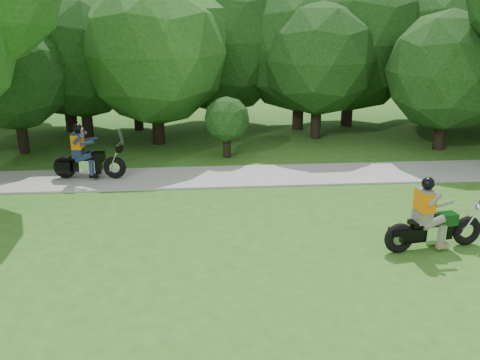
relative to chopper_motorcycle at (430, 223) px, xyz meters
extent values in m
plane|color=#385D1A|center=(-2.77, -2.24, -0.67)|extent=(100.00, 100.00, 0.00)
cube|color=gray|center=(-2.77, 5.76, -0.64)|extent=(60.00, 2.20, 0.06)
cylinder|color=black|center=(-9.99, 11.38, 0.23)|extent=(0.45, 0.45, 1.80)
sphere|color=black|center=(-9.99, 11.38, 2.77)|extent=(5.06, 5.06, 5.06)
cylinder|color=black|center=(1.60, 13.01, 0.23)|extent=(0.52, 0.52, 1.80)
sphere|color=black|center=(1.60, 13.01, 3.22)|extent=(6.42, 6.42, 6.42)
cylinder|color=black|center=(-0.82, 12.47, 0.23)|extent=(0.49, 0.49, 1.80)
sphere|color=black|center=(-0.82, 12.47, 3.03)|extent=(5.84, 5.84, 5.84)
cylinder|color=black|center=(-8.02, 12.93, 0.23)|extent=(0.42, 0.42, 1.80)
sphere|color=black|center=(-8.02, 12.93, 2.53)|extent=(4.31, 4.31, 4.31)
cylinder|color=black|center=(-4.30, 8.14, -0.22)|extent=(0.29, 0.29, 0.89)
sphere|color=black|center=(-4.30, 8.14, 0.78)|extent=(1.71, 1.71, 1.71)
cylinder|color=black|center=(-11.00, 12.90, 0.23)|extent=(0.51, 0.51, 1.80)
sphere|color=black|center=(-11.00, 12.90, 3.17)|extent=(6.27, 6.27, 6.27)
cylinder|color=black|center=(5.47, 13.21, 0.23)|extent=(0.50, 0.50, 1.80)
sphere|color=black|center=(5.47, 13.21, 3.05)|extent=(5.92, 5.92, 5.92)
cylinder|color=black|center=(-0.37, 10.75, 0.23)|extent=(0.43, 0.43, 1.80)
sphere|color=black|center=(-0.37, 10.75, 2.65)|extent=(4.69, 4.69, 4.69)
cylinder|color=black|center=(-4.33, 13.36, 0.23)|extent=(0.54, 0.54, 1.80)
sphere|color=black|center=(-4.33, 13.36, 3.33)|extent=(6.76, 6.76, 6.76)
cylinder|color=black|center=(-6.97, 10.38, 0.23)|extent=(0.49, 0.49, 1.80)
sphere|color=#1E4D16|center=(-6.97, 10.38, 3.01)|extent=(5.79, 5.79, 5.79)
cylinder|color=black|center=(4.07, 8.58, 0.11)|extent=(0.43, 0.43, 1.56)
sphere|color=black|center=(4.07, 8.58, 2.38)|extent=(4.58, 4.58, 4.58)
cylinder|color=black|center=(-12.06, 9.38, 0.14)|extent=(0.40, 0.40, 1.61)
sphere|color=black|center=(-12.06, 9.38, 2.24)|extent=(4.01, 4.01, 4.01)
cylinder|color=black|center=(-14.23, 14.52, 0.23)|extent=(0.50, 0.50, 1.80)
torus|color=black|center=(-0.76, -0.12, -0.30)|extent=(0.76, 0.32, 0.74)
torus|color=black|center=(1.01, 0.16, -0.30)|extent=(0.76, 0.32, 0.74)
cube|color=black|center=(-0.09, -0.01, -0.25)|extent=(1.31, 0.45, 0.34)
cube|color=silver|center=(0.09, 0.01, -0.25)|extent=(0.55, 0.43, 0.42)
cube|color=black|center=(0.37, 0.06, 0.07)|extent=(0.59, 0.40, 0.27)
cube|color=black|center=(-0.23, -0.04, 0.03)|extent=(0.59, 0.42, 0.11)
cylinder|color=silver|center=(1.05, 0.16, 0.07)|extent=(0.57, 0.13, 0.87)
cube|color=#565D4B|center=(-0.23, -0.04, 0.17)|extent=(0.37, 0.44, 0.25)
cube|color=#565D4B|center=(-0.21, -0.03, 0.55)|extent=(0.34, 0.48, 0.59)
cube|color=orange|center=(-0.21, -0.03, 0.57)|extent=(0.38, 0.53, 0.46)
sphere|color=black|center=(-0.18, -0.03, 1.00)|extent=(0.29, 0.29, 0.29)
torus|color=black|center=(-9.74, 5.94, -0.24)|extent=(0.76, 0.28, 0.74)
torus|color=black|center=(-8.10, 5.78, -0.24)|extent=(0.76, 0.28, 0.74)
cube|color=black|center=(-9.11, 5.88, -0.18)|extent=(1.20, 0.37, 0.34)
cube|color=silver|center=(-8.95, 5.86, -0.18)|extent=(0.54, 0.41, 0.42)
cube|color=black|center=(-8.69, 5.84, 0.13)|extent=(0.58, 0.37, 0.28)
cube|color=black|center=(-9.25, 5.89, 0.09)|extent=(0.58, 0.39, 0.11)
cylinder|color=silver|center=(-8.06, 5.78, 0.13)|extent=(0.42, 0.09, 0.95)
cylinder|color=silver|center=(-7.88, 5.76, 0.59)|extent=(0.10, 0.68, 0.04)
cube|color=black|center=(-9.71, 5.70, -0.18)|extent=(0.46, 0.17, 0.36)
cube|color=black|center=(-9.66, 6.17, -0.18)|extent=(0.46, 0.17, 0.36)
cube|color=#1C244C|center=(-9.25, 5.89, 0.24)|extent=(0.36, 0.43, 0.25)
cube|color=#1C244C|center=(-9.22, 5.89, 0.62)|extent=(0.32, 0.47, 0.59)
cube|color=orange|center=(-9.22, 5.89, 0.64)|extent=(0.35, 0.52, 0.47)
sphere|color=black|center=(-9.19, 5.89, 1.07)|extent=(0.30, 0.30, 0.30)
camera|label=1|loc=(-5.37, -11.10, 4.97)|focal=40.00mm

